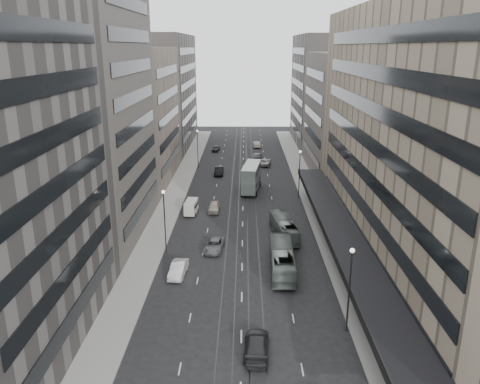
{
  "coord_description": "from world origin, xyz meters",
  "views": [
    {
      "loc": [
        0.23,
        -42.53,
        25.17
      ],
      "look_at": [
        -0.35,
        19.0,
        5.92
      ],
      "focal_mm": 35.0,
      "sensor_mm": 36.0,
      "label": 1
    }
  ],
  "objects_px": {
    "double_decker": "(251,177)",
    "panel_van": "(191,207)",
    "bus_far": "(284,228)",
    "bus_near": "(282,259)",
    "sedan_2": "(214,245)",
    "sedan_1": "(178,269)"
  },
  "relations": [
    {
      "from": "double_decker",
      "to": "panel_van",
      "type": "relative_size",
      "value": 2.46
    },
    {
      "from": "bus_far",
      "to": "panel_van",
      "type": "bearing_deg",
      "value": -40.67
    },
    {
      "from": "bus_near",
      "to": "bus_far",
      "type": "distance_m",
      "value": 10.27
    },
    {
      "from": "bus_near",
      "to": "sedan_2",
      "type": "xyz_separation_m",
      "value": [
        -8.27,
        5.61,
        -0.84
      ]
    },
    {
      "from": "panel_van",
      "to": "sedan_1",
      "type": "distance_m",
      "value": 20.32
    },
    {
      "from": "panel_van",
      "to": "sedan_1",
      "type": "relative_size",
      "value": 0.83
    },
    {
      "from": "panel_van",
      "to": "sedan_2",
      "type": "height_order",
      "value": "panel_van"
    },
    {
      "from": "bus_far",
      "to": "sedan_1",
      "type": "distance_m",
      "value": 17.36
    },
    {
      "from": "double_decker",
      "to": "sedan_2",
      "type": "distance_m",
      "value": 26.4
    },
    {
      "from": "bus_near",
      "to": "double_decker",
      "type": "height_order",
      "value": "double_decker"
    },
    {
      "from": "bus_far",
      "to": "sedan_2",
      "type": "relative_size",
      "value": 1.99
    },
    {
      "from": "double_decker",
      "to": "sedan_2",
      "type": "height_order",
      "value": "double_decker"
    },
    {
      "from": "sedan_2",
      "to": "bus_near",
      "type": "bearing_deg",
      "value": -27.65
    },
    {
      "from": "bus_far",
      "to": "sedan_2",
      "type": "bearing_deg",
      "value": 18.34
    },
    {
      "from": "double_decker",
      "to": "panel_van",
      "type": "distance_m",
      "value": 15.71
    },
    {
      "from": "double_decker",
      "to": "sedan_1",
      "type": "relative_size",
      "value": 2.03
    },
    {
      "from": "panel_van",
      "to": "sedan_2",
      "type": "relative_size",
      "value": 0.78
    },
    {
      "from": "panel_van",
      "to": "double_decker",
      "type": "bearing_deg",
      "value": 57.42
    },
    {
      "from": "sedan_1",
      "to": "sedan_2",
      "type": "height_order",
      "value": "sedan_1"
    },
    {
      "from": "bus_far",
      "to": "double_decker",
      "type": "height_order",
      "value": "double_decker"
    },
    {
      "from": "bus_near",
      "to": "panel_van",
      "type": "height_order",
      "value": "bus_near"
    },
    {
      "from": "bus_near",
      "to": "double_decker",
      "type": "xyz_separation_m",
      "value": [
        -3.15,
        31.43,
        1.15
      ]
    }
  ]
}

